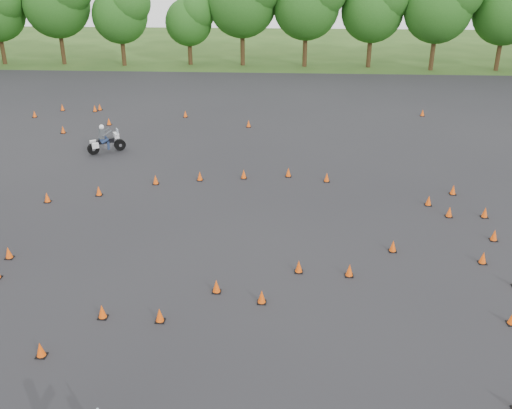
# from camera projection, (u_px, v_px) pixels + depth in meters

# --- Properties ---
(ground) EXTENTS (140.00, 140.00, 0.00)m
(ground) POSITION_uv_depth(u_px,v_px,m) (249.00, 282.00, 20.12)
(ground) COLOR #2D5119
(ground) RESTS_ON ground
(asphalt_pad) EXTENTS (62.00, 62.00, 0.00)m
(asphalt_pad) POSITION_uv_depth(u_px,v_px,m) (259.00, 210.00, 25.58)
(asphalt_pad) COLOR black
(asphalt_pad) RESTS_ON ground
(treeline) EXTENTS (87.29, 32.38, 10.73)m
(treeline) POSITION_uv_depth(u_px,v_px,m) (311.00, 24.00, 50.15)
(treeline) COLOR #1F4D16
(treeline) RESTS_ON ground
(traffic_cones) EXTENTS (36.13, 33.03, 0.45)m
(traffic_cones) POSITION_uv_depth(u_px,v_px,m) (246.00, 213.00, 24.85)
(traffic_cones) COLOR #F3500A
(traffic_cones) RESTS_ON asphalt_pad
(rider_grey) EXTENTS (2.22, 1.74, 1.70)m
(rider_grey) POSITION_uv_depth(u_px,v_px,m) (106.00, 138.00, 32.54)
(rider_grey) COLOR #3C3F43
(rider_grey) RESTS_ON ground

